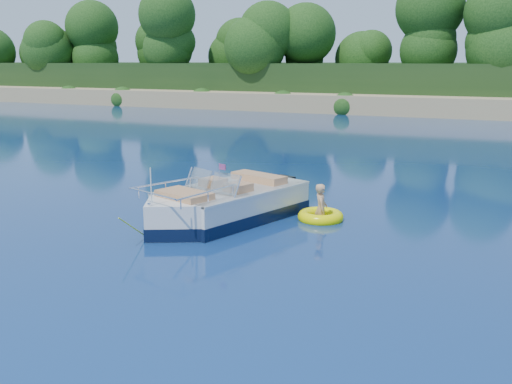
% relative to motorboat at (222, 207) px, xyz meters
% --- Properties ---
extents(ground, '(160.00, 160.00, 0.00)m').
position_rel_motorboat_xyz_m(ground, '(2.00, -2.41, -0.39)').
color(ground, '#0A1D48').
rests_on(ground, ground).
extents(shoreline, '(170.00, 59.00, 6.00)m').
position_rel_motorboat_xyz_m(shoreline, '(2.00, 61.36, 0.59)').
color(shoreline, tan).
rests_on(shoreline, ground).
extents(treeline, '(150.00, 7.12, 8.19)m').
position_rel_motorboat_xyz_m(treeline, '(2.04, 38.61, 5.16)').
color(treeline, black).
rests_on(treeline, ground).
extents(motorboat, '(3.31, 5.82, 2.01)m').
position_rel_motorboat_xyz_m(motorboat, '(0.00, 0.00, 0.00)').
color(motorboat, silver).
rests_on(motorboat, ground).
extents(tow_tube, '(1.39, 1.39, 0.33)m').
position_rel_motorboat_xyz_m(tow_tube, '(2.36, 1.23, -0.30)').
color(tow_tube, '#FEFB00').
rests_on(tow_tube, ground).
extents(boy, '(0.63, 0.84, 1.51)m').
position_rel_motorboat_xyz_m(boy, '(2.39, 1.14, -0.39)').
color(boy, tan).
rests_on(boy, ground).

